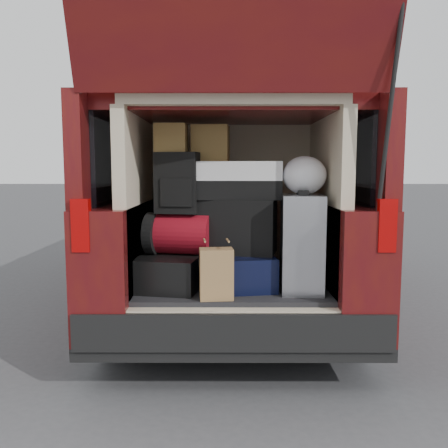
{
  "coord_description": "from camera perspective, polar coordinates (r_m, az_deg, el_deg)",
  "views": [
    {
      "loc": [
        -0.05,
        -2.98,
        1.34
      ],
      "look_at": [
        -0.06,
        0.2,
        0.97
      ],
      "focal_mm": 38.0,
      "sensor_mm": 36.0,
      "label": 1
    }
  ],
  "objects": [
    {
      "name": "black_hardshell",
      "position": [
        3.21,
        -6.24,
        -5.58
      ],
      "size": [
        0.49,
        0.61,
        0.22
      ],
      "primitive_type": "cube",
      "rotation": [
        0.0,
        0.0,
        -0.18
      ],
      "color": "black",
      "rests_on": "load_floor"
    },
    {
      "name": "twotone_duffel",
      "position": [
        3.18,
        1.86,
        5.28
      ],
      "size": [
        0.57,
        0.31,
        0.25
      ],
      "primitive_type": "cube",
      "rotation": [
        0.0,
        0.0,
        -0.05
      ],
      "color": "silver",
      "rests_on": "black_soft_case"
    },
    {
      "name": "black_soft_case",
      "position": [
        3.19,
        1.64,
        -0.23
      ],
      "size": [
        0.55,
        0.4,
        0.36
      ],
      "primitive_type": "cube",
      "rotation": [
        0.0,
        0.0,
        -0.2
      ],
      "color": "black",
      "rests_on": "navy_hardshell"
    },
    {
      "name": "navy_hardshell",
      "position": [
        3.19,
        1.77,
        -5.56
      ],
      "size": [
        0.49,
        0.57,
        0.22
      ],
      "primitive_type": "cube",
      "rotation": [
        0.0,
        0.0,
        0.16
      ],
      "color": "black",
      "rests_on": "load_floor"
    },
    {
      "name": "backpack",
      "position": [
        3.14,
        -5.58,
        4.94
      ],
      "size": [
        0.31,
        0.22,
        0.4
      ],
      "primitive_type": "cube",
      "rotation": [
        0.0,
        0.0,
        -0.19
      ],
      "color": "black",
      "rests_on": "red_duffel"
    },
    {
      "name": "load_floor",
      "position": [
        3.42,
        0.96,
        -11.42
      ],
      "size": [
        1.24,
        1.05,
        0.55
      ],
      "primitive_type": "cube",
      "color": "black",
      "rests_on": "ground"
    },
    {
      "name": "red_duffel",
      "position": [
        3.19,
        -5.31,
        -1.13
      ],
      "size": [
        0.47,
        0.36,
        0.28
      ],
      "primitive_type": "cube",
      "rotation": [
        0.0,
        0.0,
        -0.21
      ],
      "color": "maroon",
      "rests_on": "black_hardshell"
    },
    {
      "name": "grocery_sack_lower",
      "position": [
        3.18,
        -6.39,
        10.22
      ],
      "size": [
        0.21,
        0.17,
        0.18
      ],
      "primitive_type": "cube",
      "rotation": [
        0.0,
        0.0,
        -0.04
      ],
      "color": "brown",
      "rests_on": "backpack"
    },
    {
      "name": "ground",
      "position": [
        3.26,
        1.02,
        -17.52
      ],
      "size": [
        80.0,
        80.0,
        0.0
      ],
      "primitive_type": "plane",
      "color": "#39393C",
      "rests_on": "ground"
    },
    {
      "name": "minivan",
      "position": [
        4.85,
        0.72,
        1.61
      ],
      "size": [
        1.9,
        5.35,
        2.77
      ],
      "color": "black",
      "rests_on": "ground"
    },
    {
      "name": "plastic_bag_right",
      "position": [
        3.12,
        9.65,
        5.8
      ],
      "size": [
        0.32,
        0.3,
        0.25
      ],
      "primitive_type": "ellipsoid",
      "rotation": [
        0.0,
        0.0,
        -0.13
      ],
      "color": "white",
      "rests_on": "silver_roller"
    },
    {
      "name": "kraft_bag",
      "position": [
        2.88,
        -0.94,
        -6.02
      ],
      "size": [
        0.21,
        0.15,
        0.31
      ],
      "primitive_type": "cube",
      "rotation": [
        0.0,
        0.0,
        0.1
      ],
      "color": "#A17048",
      "rests_on": "load_floor"
    },
    {
      "name": "silver_roller",
      "position": [
        3.11,
        9.31,
        -2.23
      ],
      "size": [
        0.29,
        0.43,
        0.62
      ],
      "primitive_type": "cube",
      "rotation": [
        0.0,
        0.0,
        -0.08
      ],
      "color": "white",
      "rests_on": "load_floor"
    },
    {
      "name": "grocery_sack_upper",
      "position": [
        3.26,
        -1.62,
        9.64
      ],
      "size": [
        0.26,
        0.22,
        0.24
      ],
      "primitive_type": "cube",
      "rotation": [
        0.0,
        0.0,
        -0.09
      ],
      "color": "brown",
      "rests_on": "twotone_duffel"
    }
  ]
}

